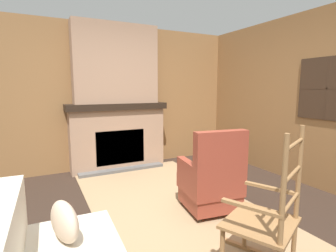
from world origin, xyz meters
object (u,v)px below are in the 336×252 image
Objects in this scene: oil_lamp_vase at (93,98)px; armchair at (212,182)px; firewood_stack at (210,159)px; storage_case at (135,99)px; rocking_chair at (265,226)px.

armchair is at bearing 21.94° from oil_lamp_vase.
oil_lamp_vase is (-0.66, -2.00, 1.16)m from firewood_stack.
oil_lamp_vase reaches higher than storage_case.
armchair reaches higher than firewood_stack.
firewood_stack is at bearing -27.75° from armchair.
firewood_stack is (-2.63, 1.39, -0.28)m from rocking_chair.
oil_lamp_vase is at bearing -108.15° from firewood_stack.
oil_lamp_vase is at bearing -14.88° from rocking_chair.
rocking_chair is 3.40m from storage_case.
oil_lamp_vase is at bearing -90.01° from storage_case.
armchair is 1.93m from firewood_stack.
rocking_chair is 2.58× the size of firewood_stack.
storage_case is at bearing -117.62° from firewood_stack.
armchair is 2.19× the size of firewood_stack.
oil_lamp_vase reaches higher than rocking_chair.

